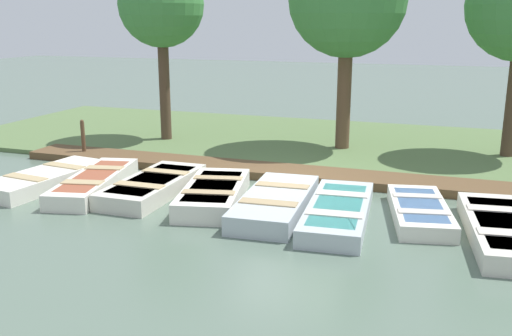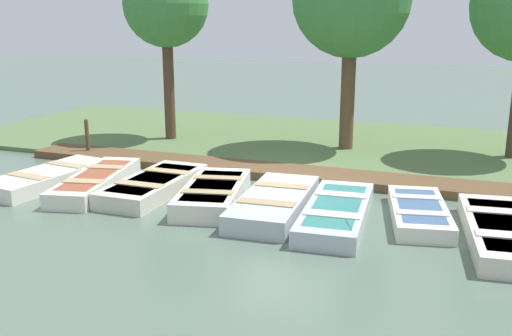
{
  "view_description": "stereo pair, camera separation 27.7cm",
  "coord_description": "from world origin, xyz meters",
  "views": [
    {
      "loc": [
        12.14,
        3.41,
        3.83
      ],
      "look_at": [
        0.64,
        -0.59,
        0.65
      ],
      "focal_mm": 40.0,
      "sensor_mm": 36.0,
      "label": 1
    },
    {
      "loc": [
        12.04,
        3.67,
        3.83
      ],
      "look_at": [
        0.64,
        -0.59,
        0.65
      ],
      "focal_mm": 40.0,
      "sensor_mm": 36.0,
      "label": 2
    }
  ],
  "objects": [
    {
      "name": "ground_plane",
      "position": [
        0.0,
        0.0,
        0.0
      ],
      "size": [
        80.0,
        80.0,
        0.0
      ],
      "primitive_type": "plane",
      "color": "#566B5B"
    },
    {
      "name": "rowboat_6",
      "position": [
        0.99,
        2.96,
        0.16
      ],
      "size": [
        2.83,
        1.54,
        0.33
      ],
      "rotation": [
        0.0,
        0.0,
        0.19
      ],
      "color": "silver",
      "rests_on": "ground_plane"
    },
    {
      "name": "park_tree_far_left",
      "position": [
        -3.81,
        -5.18,
        4.22
      ],
      "size": [
        2.6,
        2.6,
        5.58
      ],
      "color": "#4C3828",
      "rests_on": "ground_plane"
    },
    {
      "name": "rowboat_2",
      "position": [
        1.24,
        -2.84,
        0.19
      ],
      "size": [
        3.14,
        1.22,
        0.39
      ],
      "rotation": [
        0.0,
        0.0,
        -0.0
      ],
      "color": "beige",
      "rests_on": "ground_plane"
    },
    {
      "name": "rowboat_0",
      "position": [
        1.52,
        -5.55,
        0.19
      ],
      "size": [
        3.24,
        1.59,
        0.38
      ],
      "rotation": [
        0.0,
        0.0,
        -0.13
      ],
      "color": "silver",
      "rests_on": "ground_plane"
    },
    {
      "name": "rowboat_4",
      "position": [
        1.53,
        0.14,
        0.2
      ],
      "size": [
        3.29,
        1.44,
        0.41
      ],
      "rotation": [
        0.0,
        0.0,
        0.07
      ],
      "color": "#B2BCC1",
      "rests_on": "ground_plane"
    },
    {
      "name": "rowboat_5",
      "position": [
        1.61,
        1.45,
        0.18
      ],
      "size": [
        3.44,
        1.4,
        0.37
      ],
      "rotation": [
        0.0,
        0.0,
        0.08
      ],
      "color": "#B2BCC1",
      "rests_on": "ground_plane"
    },
    {
      "name": "rowboat_7",
      "position": [
        1.65,
        4.47,
        0.19
      ],
      "size": [
        3.5,
        1.62,
        0.38
      ],
      "rotation": [
        0.0,
        0.0,
        0.12
      ],
      "color": "beige",
      "rests_on": "ground_plane"
    },
    {
      "name": "rowboat_1",
      "position": [
        1.44,
        -4.26,
        0.19
      ],
      "size": [
        3.48,
        1.66,
        0.39
      ],
      "rotation": [
        0.0,
        0.0,
        0.22
      ],
      "color": "silver",
      "rests_on": "ground_plane"
    },
    {
      "name": "rowboat_3",
      "position": [
        1.42,
        -1.28,
        0.21
      ],
      "size": [
        3.08,
        1.78,
        0.43
      ],
      "rotation": [
        0.0,
        0.0,
        0.22
      ],
      "color": "silver",
      "rests_on": "ground_plane"
    },
    {
      "name": "dock_walkway",
      "position": [
        -1.14,
        0.0,
        0.1
      ],
      "size": [
        1.17,
        15.61,
        0.2
      ],
      "color": "brown",
      "rests_on": "ground_plane"
    },
    {
      "name": "shore_bank",
      "position": [
        -5.0,
        0.0,
        0.07
      ],
      "size": [
        8.0,
        24.0,
        0.13
      ],
      "color": "#567042",
      "rests_on": "ground_plane"
    },
    {
      "name": "mooring_post_near",
      "position": [
        -1.17,
        -6.4,
        0.56
      ],
      "size": [
        0.11,
        0.11,
        1.11
      ],
      "color": "brown",
      "rests_on": "ground_plane"
    }
  ]
}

